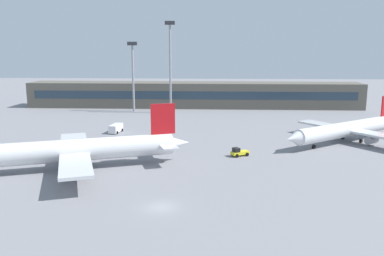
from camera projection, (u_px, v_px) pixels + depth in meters
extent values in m
plane|color=gray|center=(183.00, 141.00, 92.72)|extent=(400.00, 400.00, 0.00)
cube|color=#5B564C|center=(194.00, 95.00, 146.08)|extent=(119.61, 12.00, 9.00)
cube|color=#263847|center=(193.00, 95.00, 140.07)|extent=(113.63, 0.16, 2.80)
cylinder|color=white|center=(68.00, 151.00, 69.78)|extent=(36.18, 16.32, 3.91)
cone|color=white|center=(179.00, 143.00, 75.54)|extent=(4.61, 3.91, 2.74)
cube|color=red|center=(163.00, 119.00, 73.73)|extent=(4.39, 1.89, 5.66)
cube|color=silver|center=(165.00, 143.00, 74.70)|extent=(6.22, 10.66, 0.25)
cube|color=silver|center=(75.00, 152.00, 70.13)|extent=(15.18, 30.72, 0.51)
cylinder|color=gray|center=(74.00, 152.00, 76.21)|extent=(3.80, 3.06, 2.06)
cylinder|color=gray|center=(76.00, 170.00, 64.62)|extent=(3.80, 3.06, 2.06)
cylinder|color=black|center=(81.00, 162.00, 73.44)|extent=(1.11, 0.74, 1.03)
cylinder|color=black|center=(82.00, 170.00, 68.41)|extent=(1.11, 0.74, 1.03)
cylinder|color=silver|center=(348.00, 129.00, 90.87)|extent=(28.15, 22.22, 3.44)
cone|color=silver|center=(294.00, 139.00, 81.15)|extent=(4.98, 4.88, 3.26)
cube|color=silver|center=(350.00, 130.00, 91.42)|extent=(19.70, 24.34, 0.45)
cylinder|color=gray|center=(330.00, 131.00, 96.09)|extent=(3.40, 3.18, 1.81)
cylinder|color=gray|center=(371.00, 140.00, 87.24)|extent=(3.40, 3.18, 1.81)
cylinder|color=black|center=(314.00, 147.00, 85.15)|extent=(0.94, 0.83, 0.90)
cylinder|color=black|center=(343.00, 137.00, 94.27)|extent=(0.94, 0.83, 0.90)
cylinder|color=black|center=(361.00, 141.00, 90.43)|extent=(0.94, 0.83, 0.90)
cube|color=yellow|center=(240.00, 153.00, 79.24)|extent=(3.87, 3.10, 0.60)
cube|color=black|center=(236.00, 150.00, 78.71)|extent=(1.65, 1.76, 0.90)
cylinder|color=black|center=(233.00, 154.00, 79.44)|extent=(0.73, 0.57, 0.70)
cylinder|color=black|center=(237.00, 156.00, 78.08)|extent=(0.73, 0.57, 0.70)
cylinder|color=black|center=(243.00, 153.00, 80.51)|extent=(0.73, 0.57, 0.70)
cylinder|color=black|center=(247.00, 154.00, 79.15)|extent=(0.73, 0.57, 0.70)
cube|color=white|center=(116.00, 128.00, 101.53)|extent=(2.74, 5.44, 1.90)
cube|color=#1E2633|center=(119.00, 125.00, 103.36)|extent=(1.90, 0.44, 0.70)
cylinder|color=black|center=(122.00, 130.00, 103.11)|extent=(0.39, 0.79, 0.76)
cylinder|color=black|center=(115.00, 130.00, 103.51)|extent=(0.39, 0.79, 0.76)
cylinder|color=black|center=(117.00, 133.00, 99.84)|extent=(0.39, 0.79, 0.76)
cylinder|color=black|center=(109.00, 132.00, 100.24)|extent=(0.39, 0.79, 0.76)
cylinder|color=gray|center=(170.00, 70.00, 130.45)|extent=(0.70, 0.70, 28.52)
cube|color=#333338|center=(170.00, 23.00, 127.58)|extent=(3.20, 0.80, 1.20)
cylinder|color=gray|center=(133.00, 79.00, 134.47)|extent=(0.70, 0.70, 22.09)
cube|color=#333338|center=(132.00, 44.00, 132.22)|extent=(3.20, 0.80, 1.20)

